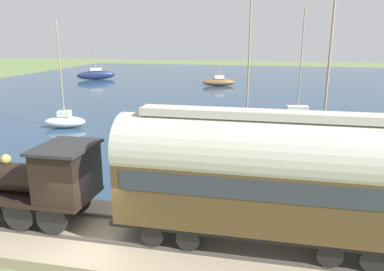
{
  "coord_description": "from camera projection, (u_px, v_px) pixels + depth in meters",
  "views": [
    {
      "loc": [
        -9.95,
        -5.62,
        7.1
      ],
      "look_at": [
        7.04,
        -2.01,
        2.45
      ],
      "focal_mm": 35.0,
      "sensor_mm": 36.0,
      "label": 1
    }
  ],
  "objects": [
    {
      "name": "rowboat_far_out",
      "position": [
        166.0,
        142.0,
        25.07
      ],
      "size": [
        1.44,
        2.04,
        0.4
      ],
      "rotation": [
        0.0,
        0.0,
        0.23
      ],
      "color": "#B7B2A3",
      "rests_on": "harbor_water"
    },
    {
      "name": "sailboat_brown",
      "position": [
        219.0,
        82.0,
        54.27
      ],
      "size": [
        2.9,
        4.99,
        5.48
      ],
      "rotation": [
        0.0,
        0.0,
        0.32
      ],
      "color": "brown",
      "rests_on": "harbor_water"
    },
    {
      "name": "rowboat_off_pier",
      "position": [
        157.0,
        165.0,
        20.75
      ],
      "size": [
        2.0,
        2.25,
        0.31
      ],
      "rotation": [
        0.0,
        0.0,
        0.6
      ],
      "color": "beige",
      "rests_on": "harbor_water"
    },
    {
      "name": "rail_embankment",
      "position": [
        104.0,
        234.0,
        13.44
      ],
      "size": [
        4.6,
        56.0,
        0.51
      ],
      "color": "gray",
      "rests_on": "ground"
    },
    {
      "name": "sailboat_blue",
      "position": [
        297.0,
        116.0,
        30.9
      ],
      "size": [
        1.71,
        5.73,
        9.18
      ],
      "rotation": [
        0.0,
        0.0,
        0.08
      ],
      "color": "#335199",
      "rests_on": "harbor_water"
    },
    {
      "name": "sailboat_teal",
      "position": [
        246.0,
        142.0,
        23.3
      ],
      "size": [
        3.31,
        4.49,
        9.64
      ],
      "rotation": [
        0.0,
        0.0,
        0.44
      ],
      "color": "#1E707A",
      "rests_on": "harbor_water"
    },
    {
      "name": "steam_locomotive",
      "position": [
        42.0,
        178.0,
        13.37
      ],
      "size": [
        2.31,
        5.18,
        3.25
      ],
      "color": "black",
      "rests_on": "rail_embankment"
    },
    {
      "name": "sailboat_navy",
      "position": [
        96.0,
        75.0,
        62.03
      ],
      "size": [
        4.22,
        5.87,
        7.32
      ],
      "rotation": [
        0.0,
        0.0,
        0.56
      ],
      "color": "#192347",
      "rests_on": "harbor_water"
    },
    {
      "name": "ground_plane",
      "position": [
        88.0,
        258.0,
        12.36
      ],
      "size": [
        200.0,
        200.0,
        0.0
      ],
      "primitive_type": "plane",
      "color": "#607542"
    },
    {
      "name": "passenger_coach",
      "position": [
        260.0,
        173.0,
        11.63
      ],
      "size": [
        2.25,
        9.45,
        4.43
      ],
      "color": "black",
      "rests_on": "rail_embankment"
    },
    {
      "name": "sailboat_white",
      "position": [
        65.0,
        120.0,
        29.68
      ],
      "size": [
        2.09,
        3.44,
        8.29
      ],
      "rotation": [
        0.0,
        0.0,
        0.25
      ],
      "color": "white",
      "rests_on": "harbor_water"
    },
    {
      "name": "sailboat_black",
      "position": [
        318.0,
        178.0,
        17.3
      ],
      "size": [
        3.17,
        3.78,
        9.35
      ],
      "rotation": [
        0.0,
        0.0,
        0.61
      ],
      "color": "black",
      "rests_on": "harbor_water"
    },
    {
      "name": "harbor_water",
      "position": [
        231.0,
        87.0,
        53.74
      ],
      "size": [
        80.0,
        80.0,
        0.01
      ],
      "color": "navy",
      "rests_on": "ground"
    }
  ]
}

